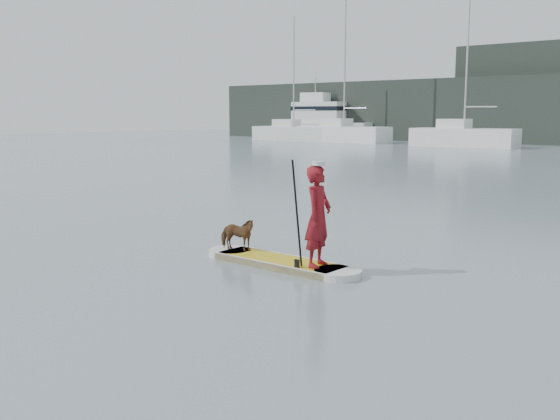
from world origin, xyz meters
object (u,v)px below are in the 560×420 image
Objects in this scene: paddler at (318,216)px; dog at (237,234)px; sailboat_c at (463,136)px; motor_yacht_b at (324,122)px; paddleboard at (280,262)px; sailboat_a at (293,132)px; sailboat_b at (343,132)px.

paddler is 2.31× the size of dog.
motor_yacht_b is (-17.77, 5.61, 0.92)m from sailboat_c.
paddleboard is 0.27× the size of sailboat_a.
sailboat_b reaches higher than paddleboard.
paddleboard is at bearing -63.39° from motor_yacht_b.
sailboat_c is at bearing -9.49° from sailboat_a.
motor_yacht_b is (-31.54, 46.13, 1.75)m from paddleboard.
paddleboard is 1.24m from paddler.
paddleboard is at bearing -108.22° from dog.
paddleboard is 0.33× the size of motor_yacht_b.
dog is 0.07× the size of motor_yacht_b.
sailboat_a is 1.00× the size of sailboat_c.
motor_yacht_b is at bearing 144.57° from sailboat_b.
sailboat_a reaches higher than paddleboard.
paddleboard is 42.80m from sailboat_c.
dog is 0.06× the size of sailboat_c.
sailboat_b reaches higher than dog.
motor_yacht_b reaches higher than dog.
sailboat_c is (-14.60, 40.53, -0.08)m from paddler.
paddleboard is 1.93× the size of paddler.
paddler is 56.37m from motor_yacht_b.
sailboat_b is at bearing 20.98° from paddler.
motor_yacht_b is (-5.36, 4.39, 0.87)m from sailboat_b.
dog is (-1.05, 0.01, 0.37)m from paddleboard.
paddler is 1.97m from dog.
paddler is (0.83, -0.01, 0.92)m from paddleboard.
dog is at bearing -64.28° from motor_yacht_b.
dog is (-1.89, 0.02, -0.54)m from paddler.
sailboat_c is at bearing -25.27° from motor_yacht_b.
motor_yacht_b is (-30.48, 46.11, 1.38)m from dog.
sailboat_b reaches higher than sailboat_c.
sailboat_c is 18.66m from motor_yacht_b.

